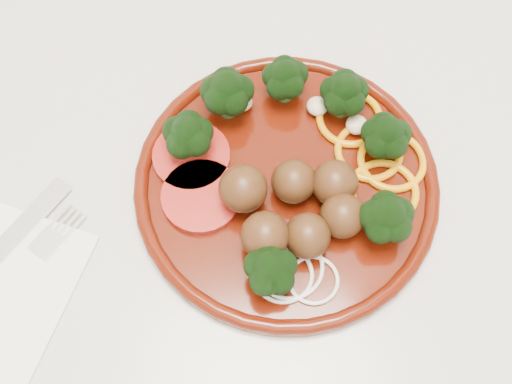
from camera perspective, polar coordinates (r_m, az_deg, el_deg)
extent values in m
cube|color=beige|center=(1.06, 1.85, -8.97)|extent=(2.40, 0.60, 0.87)
cube|color=#BAB7B1|center=(0.64, 3.03, 2.23)|extent=(2.40, 0.60, 0.03)
cylinder|color=#3E0D04|center=(0.61, 2.70, 0.58)|extent=(0.29, 0.29, 0.01)
torus|color=#3E0D04|center=(0.60, 2.73, 0.83)|extent=(0.29, 0.29, 0.01)
sphere|color=#4D2B13|center=(0.58, 3.36, 1.00)|extent=(0.04, 0.04, 0.04)
sphere|color=#4D2B13|center=(0.57, 7.71, -2.06)|extent=(0.04, 0.04, 0.04)
sphere|color=#4D2B13|center=(0.56, 4.60, -3.88)|extent=(0.04, 0.04, 0.04)
sphere|color=#4D2B13|center=(0.56, 0.79, -4.11)|extent=(0.04, 0.04, 0.04)
sphere|color=#4D2B13|center=(0.57, -1.15, 0.04)|extent=(0.04, 0.04, 0.04)
sphere|color=#4D2B13|center=(0.58, 7.01, 0.81)|extent=(0.04, 0.04, 0.04)
torus|color=#CE8007|center=(0.62, 10.00, 3.59)|extent=(0.07, 0.07, 0.01)
torus|color=#CE8007|center=(0.61, 11.29, 0.06)|extent=(0.07, 0.07, 0.01)
torus|color=#CE8007|center=(0.64, 8.33, 6.52)|extent=(0.07, 0.07, 0.01)
torus|color=#CE8007|center=(0.62, 12.00, 2.72)|extent=(0.07, 0.07, 0.01)
cylinder|color=#720A07|center=(0.61, -5.76, 3.19)|extent=(0.07, 0.07, 0.01)
cylinder|color=#720A07|center=(0.59, -4.90, -0.40)|extent=(0.07, 0.07, 0.01)
torus|color=beige|center=(0.57, 2.41, -7.30)|extent=(0.05, 0.05, 0.00)
torus|color=beige|center=(0.57, 5.12, -7.78)|extent=(0.05, 0.05, 0.00)
torus|color=beige|center=(0.57, 2.93, -6.58)|extent=(0.06, 0.06, 0.00)
ellipsoid|color=#C6B793|center=(0.64, 5.47, 7.55)|extent=(0.02, 0.02, 0.01)
ellipsoid|color=#C6B793|center=(0.64, -1.27, 7.97)|extent=(0.02, 0.02, 0.01)
ellipsoid|color=#C6B793|center=(0.63, 8.92, 5.88)|extent=(0.02, 0.02, 0.01)
cube|color=silver|center=(0.63, -20.27, -3.22)|extent=(0.09, 0.10, 0.00)
cube|color=silver|center=(0.61, -18.09, -4.38)|extent=(0.03, 0.03, 0.00)
cube|color=silver|center=(0.61, -15.85, -3.07)|extent=(0.02, 0.02, 0.00)
cube|color=silver|center=(0.62, -16.27, -2.74)|extent=(0.02, 0.02, 0.00)
cube|color=silver|center=(0.62, -16.68, -2.42)|extent=(0.02, 0.02, 0.00)
cube|color=silver|center=(0.62, -17.09, -2.11)|extent=(0.02, 0.02, 0.00)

